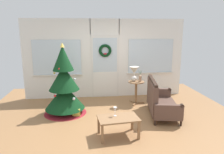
# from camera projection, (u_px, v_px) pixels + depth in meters

# --- Properties ---
(ground_plane) EXTENTS (6.76, 6.76, 0.00)m
(ground_plane) POSITION_uv_depth(u_px,v_px,m) (113.00, 122.00, 5.21)
(ground_plane) COLOR #996B42
(back_wall_with_door) EXTENTS (5.20, 0.19, 2.55)m
(back_wall_with_door) POSITION_uv_depth(u_px,v_px,m) (105.00, 59.00, 6.95)
(back_wall_with_door) COLOR white
(back_wall_with_door) RESTS_ON ground
(christmas_tree) EXTENTS (1.13, 1.13, 1.89)m
(christmas_tree) POSITION_uv_depth(u_px,v_px,m) (64.00, 88.00, 5.60)
(christmas_tree) COLOR #4C331E
(christmas_tree) RESTS_ON ground
(settee_sofa) EXTENTS (0.93, 1.55, 0.96)m
(settee_sofa) POSITION_uv_depth(u_px,v_px,m) (159.00, 101.00, 5.57)
(settee_sofa) COLOR black
(settee_sofa) RESTS_ON ground
(side_table) EXTENTS (0.50, 0.48, 0.69)m
(side_table) POSITION_uv_depth(u_px,v_px,m) (136.00, 88.00, 6.39)
(side_table) COLOR #8E6642
(side_table) RESTS_ON ground
(table_lamp) EXTENTS (0.28, 0.28, 0.44)m
(table_lamp) POSITION_uv_depth(u_px,v_px,m) (134.00, 72.00, 6.31)
(table_lamp) COLOR silver
(table_lamp) RESTS_ON side_table
(flower_vase) EXTENTS (0.11, 0.10, 0.35)m
(flower_vase) POSITION_uv_depth(u_px,v_px,m) (140.00, 78.00, 6.27)
(flower_vase) COLOR tan
(flower_vase) RESTS_ON side_table
(coffee_table) EXTENTS (0.89, 0.61, 0.42)m
(coffee_table) POSITION_uv_depth(u_px,v_px,m) (118.00, 120.00, 4.43)
(coffee_table) COLOR #8E6642
(coffee_table) RESTS_ON ground
(wine_glass) EXTENTS (0.08, 0.08, 0.20)m
(wine_glass) POSITION_uv_depth(u_px,v_px,m) (115.00, 110.00, 4.47)
(wine_glass) COLOR silver
(wine_glass) RESTS_ON coffee_table
(gift_box) EXTENTS (0.20, 0.18, 0.20)m
(gift_box) POSITION_uv_depth(u_px,v_px,m) (76.00, 112.00, 5.55)
(gift_box) COLOR #D8C64C
(gift_box) RESTS_ON ground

